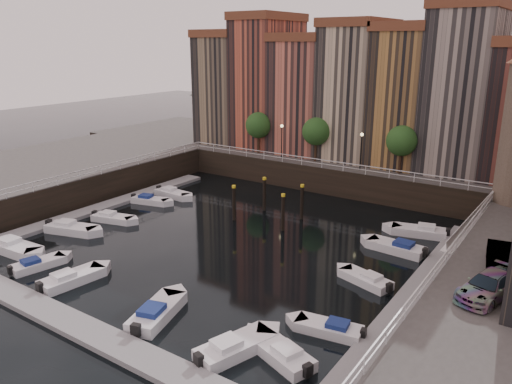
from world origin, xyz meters
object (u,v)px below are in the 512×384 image
Objects in this scene: mooring_pilings at (271,203)px; gangway at (471,223)px; car_c at (489,287)px; boat_left_2 at (112,218)px; boat_left_0 at (14,248)px; boat_left_1 at (71,228)px; car_b at (500,258)px.

gangway is at bearing 14.30° from mooring_pilings.
mooring_pilings is 23.87m from car_c.
car_c is (21.09, -11.00, 2.04)m from mooring_pilings.
mooring_pilings is 1.28× the size of boat_left_2.
boat_left_0 is (-13.04, -18.36, -1.24)m from mooring_pilings.
car_c is (34.13, 7.36, 3.28)m from boat_left_0.
boat_left_0 is at bearing -106.76° from boat_left_1.
car_b is (33.89, 6.59, 3.30)m from boat_left_1.
gangway is 1.56× the size of boat_left_0.
boat_left_0 reaches higher than boat_left_1.
car_c reaches higher than gangway.
car_b reaches higher than boat_left_1.
boat_left_0 is at bearing -109.33° from boat_left_2.
car_b reaches higher than mooring_pilings.
mooring_pilings is (-17.19, -4.38, -0.27)m from gangway.
boat_left_0 is 36.13m from car_b.
gangway is 15.96m from car_c.
boat_left_2 is at bearing -155.66° from gangway.
car_b is (20.90, -6.41, 2.04)m from mooring_pilings.
gangway is 37.86m from boat_left_0.
car_b reaches higher than gangway.
boat_left_1 is 1.16× the size of boat_left_2.
boat_left_1 is at bearing -115.02° from boat_left_2.
car_c is (34.08, 2.01, 3.30)m from boat_left_1.
car_c reaches higher than boat_left_1.
car_b is 0.88× the size of car_c.
car_c is at bearing -97.58° from car_b.
mooring_pilings is at bearing 50.80° from boat_left_0.
gangway reaches higher than boat_left_1.
mooring_pilings is at bearing -165.70° from gangway.
boat_left_2 is at bearing 81.32° from boat_left_0.
gangway is 1.47× the size of mooring_pilings.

